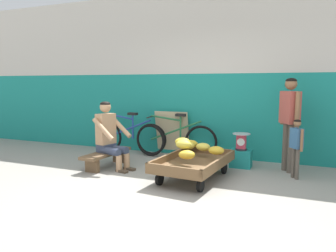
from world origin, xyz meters
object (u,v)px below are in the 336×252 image
(banana_cart, at_px, (194,164))
(plastic_crate, at_px, (241,159))
(bicycle_near_left, at_px, (129,137))
(customer_adult, at_px, (290,114))
(weighing_scale, at_px, (241,141))
(vendor_seated, at_px, (109,135))
(bicycle_far_left, at_px, (175,139))
(sign_board, at_px, (172,133))
(customer_child, at_px, (296,142))
(low_bench, at_px, (107,156))

(banana_cart, distance_m, plastic_crate, 1.13)
(bicycle_near_left, height_order, customer_adult, customer_adult)
(customer_adult, bearing_deg, bicycle_near_left, 176.03)
(plastic_crate, height_order, weighing_scale, weighing_scale)
(vendor_seated, distance_m, bicycle_near_left, 1.18)
(bicycle_near_left, xyz_separation_m, customer_adult, (3.10, -0.21, 0.60))
(weighing_scale, height_order, bicycle_near_left, bicycle_near_left)
(weighing_scale, bearing_deg, bicycle_far_left, 165.52)
(sign_board, height_order, customer_adult, customer_adult)
(customer_child, bearing_deg, plastic_crate, 157.21)
(bicycle_far_left, bearing_deg, weighing_scale, -14.48)
(banana_cart, height_order, customer_child, customer_child)
(low_bench, bearing_deg, vendor_seated, -14.93)
(bicycle_far_left, relative_size, customer_adult, 1.08)
(bicycle_far_left, bearing_deg, sign_board, 129.50)
(banana_cart, bearing_deg, bicycle_near_left, 146.00)
(banana_cart, xyz_separation_m, vendor_seated, (-1.54, 0.09, 0.33))
(vendor_seated, xyz_separation_m, bicycle_near_left, (-0.27, 1.13, -0.21))
(low_bench, relative_size, bicycle_near_left, 0.67)
(customer_child, bearing_deg, vendor_seated, -169.78)
(customer_adult, bearing_deg, weighing_scale, -179.20)
(banana_cart, bearing_deg, weighing_scale, 61.99)
(low_bench, height_order, sign_board, sign_board)
(plastic_crate, relative_size, customer_adult, 0.24)
(banana_cart, bearing_deg, customer_adult, 37.98)
(banana_cart, distance_m, customer_adult, 1.78)
(bicycle_far_left, bearing_deg, vendor_seated, -119.70)
(bicycle_near_left, bearing_deg, low_bench, -80.70)
(banana_cart, distance_m, customer_child, 1.58)
(banana_cart, relative_size, sign_board, 1.70)
(sign_board, height_order, customer_child, customer_child)
(bicycle_far_left, relative_size, customer_child, 1.82)
(low_bench, xyz_separation_m, weighing_scale, (2.16, 0.88, 0.25))
(sign_board, bearing_deg, bicycle_near_left, -161.83)
(bicycle_far_left, height_order, customer_child, customer_child)
(weighing_scale, bearing_deg, customer_child, -22.73)
(weighing_scale, height_order, sign_board, sign_board)
(weighing_scale, relative_size, bicycle_far_left, 0.18)
(low_bench, distance_m, sign_board, 1.56)
(weighing_scale, xyz_separation_m, customer_adult, (0.76, 0.01, 0.50))
(low_bench, height_order, weighing_scale, weighing_scale)
(banana_cart, relative_size, bicycle_far_left, 0.91)
(low_bench, height_order, customer_child, customer_child)
(vendor_seated, distance_m, customer_child, 3.01)
(bicycle_near_left, xyz_separation_m, bicycle_far_left, (0.98, 0.12, 0.00))
(banana_cart, bearing_deg, vendor_seated, 176.68)
(customer_child, bearing_deg, customer_adult, 108.66)
(weighing_scale, distance_m, sign_board, 1.57)
(bicycle_near_left, bearing_deg, plastic_crate, -5.48)
(weighing_scale, height_order, bicycle_far_left, bicycle_far_left)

